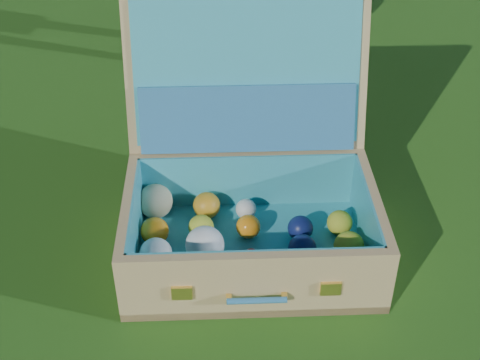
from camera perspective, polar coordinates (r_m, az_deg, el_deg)
name	(u,v)px	position (r m, az deg, el deg)	size (l,w,h in m)	color
ground	(186,244)	(1.55, -4.63, -5.45)	(60.00, 60.00, 0.00)	#215114
suitcase	(246,183)	(1.48, 0.53, -0.24)	(0.67, 0.64, 0.51)	tan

